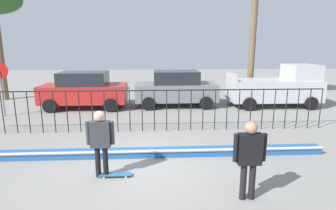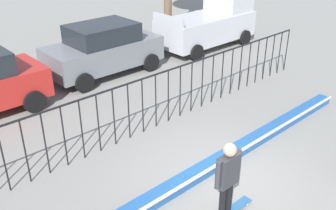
# 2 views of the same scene
# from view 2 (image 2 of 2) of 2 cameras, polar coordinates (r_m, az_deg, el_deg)

# --- Properties ---
(ground_plane) EXTENTS (60.00, 60.00, 0.00)m
(ground_plane) POSITION_cam_2_polar(r_m,az_deg,el_deg) (8.89, 8.53, -11.16)
(ground_plane) COLOR gray
(bowl_coping_ledge) EXTENTS (11.00, 0.41, 0.27)m
(bowl_coping_ledge) POSITION_cam_2_polar(r_m,az_deg,el_deg) (9.06, 6.17, -9.20)
(bowl_coping_ledge) COLOR #235699
(bowl_coping_ledge) RESTS_ON ground
(perimeter_fence) EXTENTS (14.04, 0.04, 1.60)m
(perimeter_fence) POSITION_cam_2_polar(r_m,az_deg,el_deg) (10.14, -3.86, 0.86)
(perimeter_fence) COLOR black
(perimeter_fence) RESTS_ON ground
(skateboarder) EXTENTS (0.69, 0.26, 1.70)m
(skateboarder) POSITION_cam_2_polar(r_m,az_deg,el_deg) (7.37, 8.94, -10.24)
(skateboarder) COLOR black
(skateboarder) RESTS_ON ground
(skateboard) EXTENTS (0.80, 0.20, 0.07)m
(skateboard) POSITION_cam_2_polar(r_m,az_deg,el_deg) (8.16, 10.17, -14.80)
(skateboard) COLOR #26598C
(skateboard) RESTS_ON ground
(parked_car_gray) EXTENTS (4.30, 2.12, 1.90)m
(parked_car_gray) POSITION_cam_2_polar(r_m,az_deg,el_deg) (14.37, -9.66, 8.30)
(parked_car_gray) COLOR slate
(parked_car_gray) RESTS_ON ground
(pickup_truck) EXTENTS (4.70, 2.12, 2.24)m
(pickup_truck) POSITION_cam_2_polar(r_m,az_deg,el_deg) (17.50, 6.28, 12.03)
(pickup_truck) COLOR #B7B7BC
(pickup_truck) RESTS_ON ground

